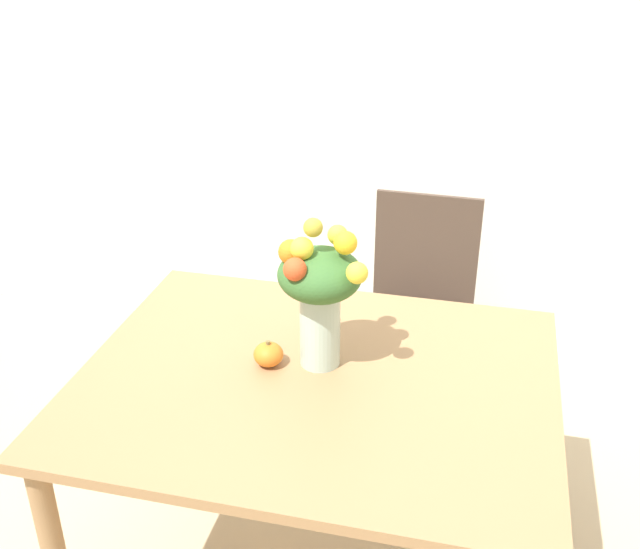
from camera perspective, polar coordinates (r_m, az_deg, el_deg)
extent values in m
cube|color=white|center=(3.15, 6.26, 16.47)|extent=(8.00, 0.06, 2.70)
cube|color=#9E754C|center=(2.03, -0.29, -8.12)|extent=(1.27, 1.01, 0.03)
cylinder|color=#9E754C|center=(2.75, -9.83, -7.72)|extent=(0.06, 0.06, 0.73)
cylinder|color=#9E754C|center=(2.58, 14.92, -10.97)|extent=(0.06, 0.06, 0.73)
cylinder|color=#B2CCBC|center=(2.02, 0.00, -4.00)|extent=(0.11, 0.11, 0.23)
cylinder|color=silver|center=(2.06, 0.00, -5.71)|extent=(0.10, 0.10, 0.08)
cylinder|color=#38662D|center=(2.00, 0.62, -3.32)|extent=(0.00, 0.01, 0.27)
cylinder|color=#38662D|center=(2.02, 0.33, -2.97)|extent=(0.01, 0.01, 0.27)
cylinder|color=#38662D|center=(2.02, -0.41, -3.00)|extent=(0.00, 0.01, 0.27)
cylinder|color=#38662D|center=(2.00, -0.59, -3.36)|extent=(0.00, 0.01, 0.27)
cylinder|color=#38662D|center=(1.99, 0.05, -3.56)|extent=(0.01, 0.01, 0.27)
ellipsoid|color=#38662D|center=(1.94, 0.00, 0.00)|extent=(0.22, 0.22, 0.13)
sphere|color=yellow|center=(1.84, 2.84, 0.13)|extent=(0.06, 0.06, 0.06)
sphere|color=yellow|center=(1.98, 1.35, 3.04)|extent=(0.05, 0.05, 0.05)
sphere|color=#AD9E33|center=(1.88, -0.53, 3.60)|extent=(0.05, 0.05, 0.05)
sphere|color=orange|center=(1.92, -2.23, 1.73)|extent=(0.07, 0.07, 0.07)
sphere|color=#D64C23|center=(1.86, -1.92, 0.40)|extent=(0.06, 0.06, 0.06)
sphere|color=yellow|center=(1.89, 1.95, 2.43)|extent=(0.06, 0.06, 0.06)
sphere|color=yellow|center=(1.89, -1.39, 1.99)|extent=(0.06, 0.06, 0.06)
ellipsoid|color=orange|center=(2.06, -3.95, -6.09)|extent=(0.08, 0.08, 0.07)
cylinder|color=brown|center=(2.04, -3.98, -5.26)|extent=(0.01, 0.01, 0.01)
cube|color=#47382D|center=(2.85, 7.23, -4.27)|extent=(0.43, 0.43, 0.02)
cylinder|color=#47382D|center=(2.86, 3.03, -9.49)|extent=(0.04, 0.04, 0.44)
cylinder|color=#47382D|center=(2.82, 9.90, -10.43)|extent=(0.04, 0.04, 0.44)
cylinder|color=#47382D|center=(3.13, 4.36, -5.90)|extent=(0.04, 0.04, 0.44)
cylinder|color=#47382D|center=(3.10, 10.58, -6.71)|extent=(0.04, 0.04, 0.44)
cube|color=#47382D|center=(2.91, 8.09, 1.79)|extent=(0.40, 0.03, 0.46)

